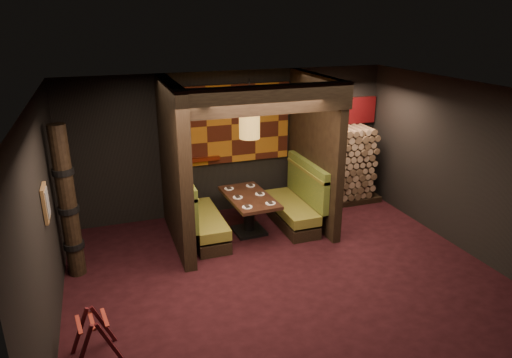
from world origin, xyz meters
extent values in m
cube|color=black|center=(0.00, 0.00, -0.01)|extent=(6.50, 5.50, 0.02)
cube|color=black|center=(0.00, 0.00, 2.86)|extent=(6.50, 5.50, 0.02)
cube|color=black|center=(0.00, 2.76, 1.43)|extent=(6.50, 0.02, 2.85)
cube|color=black|center=(0.00, -2.76, 1.43)|extent=(6.50, 0.02, 2.85)
cube|color=black|center=(-3.26, 0.00, 1.43)|extent=(0.02, 5.50, 2.85)
cube|color=black|center=(3.26, 0.00, 1.43)|extent=(0.02, 5.50, 2.85)
cube|color=black|center=(-1.35, 1.65, 1.43)|extent=(0.20, 2.20, 2.85)
cube|color=black|center=(1.30, 1.70, 1.43)|extent=(0.15, 2.10, 2.85)
cube|color=black|center=(-0.02, 0.70, 2.63)|extent=(2.85, 0.18, 0.44)
cube|color=#9C5A15|center=(-0.02, 2.71, 1.82)|extent=(2.40, 0.06, 1.55)
cube|color=#9C5A15|center=(-1.23, 1.82, 1.85)|extent=(0.04, 1.85, 1.45)
cube|color=#501407|center=(-0.60, 2.65, 1.18)|extent=(0.60, 0.12, 0.07)
cube|color=black|center=(-0.85, 1.65, 0.11)|extent=(0.55, 1.60, 0.22)
cube|color=olive|center=(-0.85, 1.65, 0.36)|extent=(0.55, 1.60, 0.18)
cube|color=#455E26|center=(-1.19, 1.65, 0.75)|extent=(0.12, 1.60, 0.78)
cube|color=olive|center=(-1.19, 1.65, 1.10)|extent=(0.15, 1.60, 0.06)
cube|color=black|center=(0.82, 1.65, 0.11)|extent=(0.55, 1.60, 0.22)
cube|color=olive|center=(0.82, 1.65, 0.36)|extent=(0.55, 1.60, 0.18)
cube|color=#455E26|center=(1.16, 1.65, 0.75)|extent=(0.12, 1.60, 0.78)
cube|color=olive|center=(1.16, 1.65, 1.10)|extent=(0.15, 1.60, 0.06)
cube|color=black|center=(-0.04, 1.57, 0.03)|extent=(0.58, 0.58, 0.06)
cylinder|color=black|center=(-0.04, 1.57, 0.34)|extent=(0.20, 0.20, 0.67)
cube|color=#382216|center=(-0.04, 1.57, 0.70)|extent=(0.82, 1.42, 0.06)
cylinder|color=white|center=(-0.23, 1.09, 0.74)|extent=(0.18, 0.18, 0.01)
cube|color=black|center=(-0.23, 1.09, 0.75)|extent=(0.08, 0.11, 0.02)
cylinder|color=white|center=(0.20, 1.11, 0.74)|extent=(0.18, 0.18, 0.01)
cube|color=black|center=(0.20, 1.11, 0.75)|extent=(0.08, 0.11, 0.02)
cylinder|color=white|center=(-0.26, 1.56, 0.74)|extent=(0.18, 0.18, 0.01)
cube|color=black|center=(-0.26, 1.56, 0.75)|extent=(0.08, 0.11, 0.02)
cylinder|color=white|center=(0.18, 1.59, 0.74)|extent=(0.18, 0.18, 0.01)
cube|color=black|center=(0.18, 1.59, 0.75)|extent=(0.08, 0.11, 0.02)
cylinder|color=white|center=(-0.28, 2.04, 0.74)|extent=(0.18, 0.18, 0.01)
cube|color=black|center=(-0.28, 2.04, 0.75)|extent=(0.08, 0.11, 0.02)
cylinder|color=white|center=(0.15, 2.06, 0.74)|extent=(0.18, 0.18, 0.01)
cube|color=black|center=(0.15, 2.06, 0.75)|extent=(0.08, 0.11, 0.02)
cylinder|color=olive|center=(-0.04, 1.52, 2.06)|extent=(0.36, 0.36, 0.45)
sphere|color=#FFC672|center=(-0.04, 1.52, 2.06)|extent=(0.18, 0.18, 0.18)
cylinder|color=black|center=(-0.04, 1.52, 2.57)|extent=(0.02, 0.02, 0.57)
cube|color=olive|center=(-3.22, 0.10, 1.62)|extent=(0.04, 0.36, 0.46)
cube|color=#3F3F3F|center=(-3.20, 0.10, 1.62)|extent=(0.01, 0.27, 0.36)
cube|color=#3F0D11|center=(-2.93, -1.15, 0.27)|extent=(0.28, 0.08, 0.61)
cube|color=#3F0D11|center=(-2.64, -1.11, 0.27)|extent=(0.28, 0.08, 0.61)
cube|color=#3F0D11|center=(-2.98, -0.79, 0.27)|extent=(0.28, 0.08, 0.61)
cube|color=#3F0D11|center=(-2.69, -0.75, 0.27)|extent=(0.28, 0.08, 0.61)
cube|color=maroon|center=(-2.95, -0.97, 0.50)|extent=(0.10, 0.38, 0.01)
cube|color=maroon|center=(-2.81, -0.95, 0.50)|extent=(0.10, 0.38, 0.01)
cube|color=maroon|center=(-2.67, -0.93, 0.50)|extent=(0.10, 0.38, 0.01)
cylinder|color=black|center=(-3.05, 1.10, 1.20)|extent=(0.26, 0.26, 2.40)
cylinder|color=black|center=(-3.05, 1.10, 0.50)|extent=(0.31, 0.31, 0.09)
cylinder|color=black|center=(-3.05, 1.10, 1.10)|extent=(0.31, 0.31, 0.09)
cylinder|color=black|center=(-3.05, 1.10, 1.70)|extent=(0.31, 0.31, 0.09)
cube|color=black|center=(2.29, 2.35, 0.06)|extent=(1.73, 0.70, 0.12)
cube|color=brown|center=(2.29, 2.35, 0.88)|extent=(1.73, 0.70, 1.52)
cube|color=maroon|center=(2.29, 2.68, 1.92)|extent=(1.83, 0.10, 0.56)
cube|color=black|center=(1.39, 1.96, 1.43)|extent=(0.08, 0.08, 2.85)
camera|label=1|loc=(-2.47, -5.75, 3.84)|focal=32.00mm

